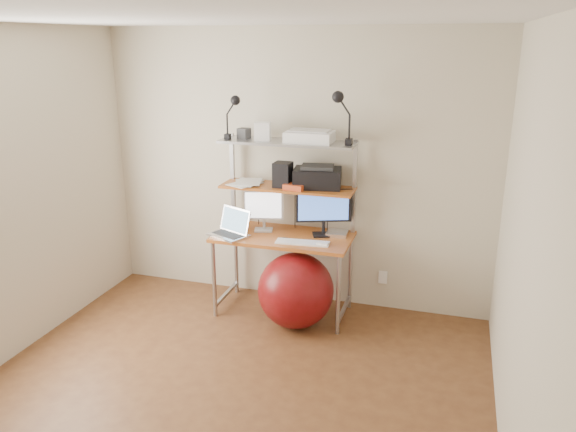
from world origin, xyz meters
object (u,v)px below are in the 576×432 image
object	(u,v)px
printer	(317,177)
exercise_ball	(296,290)
monitor_silver	(264,208)
monitor_black	(324,208)
laptop	(232,229)

from	to	relation	value
printer	exercise_ball	distance (m)	1.00
monitor_silver	printer	bearing A→B (deg)	-3.57
monitor_black	laptop	xyz separation A→B (m)	(-0.77, -0.23, -0.19)
monitor_silver	exercise_ball	xyz separation A→B (m)	(0.38, -0.29, -0.62)
monitor_black	exercise_ball	xyz separation A→B (m)	(-0.16, -0.32, -0.66)
monitor_silver	printer	size ratio (longest dim) A/B	0.89
monitor_black	printer	world-z (taller)	printer
monitor_black	exercise_ball	size ratio (longest dim) A/B	0.74
laptop	exercise_ball	world-z (taller)	laptop
laptop	exercise_ball	size ratio (longest dim) A/B	0.63
laptop	printer	world-z (taller)	printer
monitor_silver	laptop	bearing A→B (deg)	-153.76
laptop	exercise_ball	distance (m)	0.77
monitor_black	exercise_ball	bearing A→B (deg)	-135.84
printer	exercise_ball	xyz separation A→B (m)	(-0.08, -0.39, -0.91)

